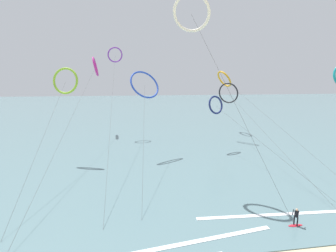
# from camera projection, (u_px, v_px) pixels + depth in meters

# --- Properties ---
(sea_water) EXTENTS (400.00, 200.00, 0.08)m
(sea_water) POSITION_uv_depth(u_px,v_px,m) (140.00, 109.00, 116.66)
(sea_water) COLOR slate
(sea_water) RESTS_ON ground
(surfer_crimson) EXTENTS (1.40, 0.73, 1.70)m
(surfer_crimson) POSITION_uv_depth(u_px,v_px,m) (296.00, 218.00, 23.70)
(surfer_crimson) COLOR red
(surfer_crimson) RESTS_ON ground
(kite_ivory) EXTENTS (10.01, 13.07, 22.97)m
(kite_ivory) POSITION_uv_depth(u_px,v_px,m) (191.00, 13.00, 29.69)
(kite_ivory) COLOR silver
(kite_ivory) RESTS_ON ground
(kite_charcoal) EXTENTS (3.90, 35.53, 12.70)m
(kite_charcoal) POSITION_uv_depth(u_px,v_px,m) (228.00, 93.00, 55.81)
(kite_charcoal) COLOR black
(kite_charcoal) RESTS_ON ground
(kite_violet) EXTENTS (3.60, 41.34, 20.62)m
(kite_violet) POSITION_uv_depth(u_px,v_px,m) (115.00, 55.00, 58.77)
(kite_violet) COLOR purple
(kite_violet) RESTS_ON ground
(kite_navy) EXTENTS (7.54, 26.60, 10.41)m
(kite_navy) POSITION_uv_depth(u_px,v_px,m) (216.00, 105.00, 48.30)
(kite_navy) COLOR navy
(kite_navy) RESTS_ON ground
(kite_cobalt) EXTENTS (6.35, 25.11, 14.86)m
(kite_cobalt) POSITION_uv_depth(u_px,v_px,m) (145.00, 85.00, 44.41)
(kite_cobalt) COLOR #2647B7
(kite_cobalt) RESTS_ON ground
(kite_amber) EXTENTS (3.96, 46.67, 15.53)m
(kite_amber) POSITION_uv_depth(u_px,v_px,m) (224.00, 79.00, 65.57)
(kite_amber) COLOR orange
(kite_amber) RESTS_ON ground
(kite_lime) EXTENTS (4.38, 23.82, 15.28)m
(kite_lime) POSITION_uv_depth(u_px,v_px,m) (65.00, 81.00, 41.15)
(kite_lime) COLOR #8CC62D
(kite_lime) RESTS_ON ground
(kite_magenta) EXTENTS (2.41, 50.97, 18.80)m
(kite_magenta) POSITION_uv_depth(u_px,v_px,m) (95.00, 67.00, 62.88)
(kite_magenta) COLOR #CC288E
(kite_magenta) RESTS_ON ground
(wave_crest_mid) EXTENTS (18.48, 3.23, 0.12)m
(wave_crest_mid) POSITION_uv_depth(u_px,v_px,m) (171.00, 247.00, 20.84)
(wave_crest_mid) COLOR white
(wave_crest_mid) RESTS_ON ground
(wave_crest_far) EXTENTS (16.99, 1.36, 0.12)m
(wave_crest_far) POSITION_uv_depth(u_px,v_px,m) (280.00, 215.00, 25.78)
(wave_crest_far) COLOR white
(wave_crest_far) RESTS_ON ground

